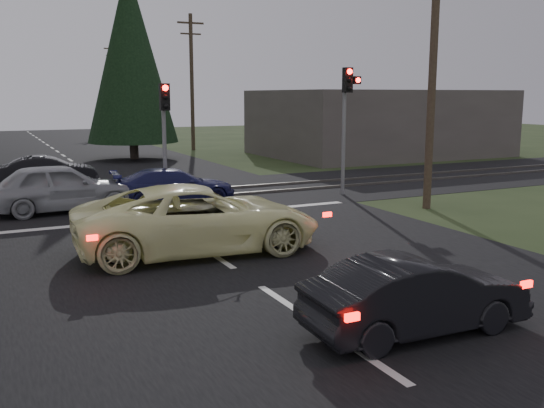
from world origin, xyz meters
TOP-DOWN VIEW (x-y plane):
  - ground at (0.00, 0.00)m, footprint 120.00×120.00m
  - road at (0.00, 10.00)m, footprint 14.00×100.00m
  - rail_corridor at (0.00, 12.00)m, footprint 120.00×8.00m
  - stop_line at (0.00, 8.20)m, footprint 13.00×0.35m
  - rail_near at (0.00, 11.20)m, footprint 120.00×0.12m
  - rail_far at (0.00, 12.80)m, footprint 120.00×0.12m
  - traffic_signal_right at (7.55, 9.47)m, footprint 0.68×0.48m
  - traffic_signal_center at (1.00, 10.68)m, footprint 0.32×0.48m
  - utility_pole_near at (8.50, 6.00)m, footprint 1.80×0.26m
  - utility_pole_mid at (8.50, 30.00)m, footprint 1.80×0.26m
  - utility_pole_far at (8.50, 55.00)m, footprint 1.80×0.26m
  - conifer_tree at (3.50, 26.00)m, footprint 5.20×5.20m
  - building_right at (18.00, 22.00)m, footprint 14.00×10.00m
  - cream_coupe at (-0.20, 3.91)m, footprint 6.01×3.12m
  - dark_hatchback at (1.22, -2.36)m, footprint 3.73×1.40m
  - silver_car at (-2.49, 10.67)m, footprint 4.73×2.08m
  - blue_sedan at (1.21, 10.50)m, footprint 4.37×2.14m
  - dark_car_far at (-2.28, 16.42)m, footprint 3.97×1.71m

SIDE VIEW (x-z plane):
  - ground at x=0.00m, z-range 0.00..0.00m
  - road at x=0.00m, z-range 0.00..0.01m
  - rail_corridor at x=0.00m, z-range 0.00..0.01m
  - stop_line at x=0.00m, z-range 0.01..0.01m
  - rail_near at x=0.00m, z-range 0.00..0.10m
  - rail_far at x=0.00m, z-range 0.00..0.10m
  - dark_hatchback at x=1.22m, z-range 0.00..1.22m
  - blue_sedan at x=1.21m, z-range 0.00..1.22m
  - dark_car_far at x=-2.28m, z-range 0.00..1.27m
  - silver_car at x=-2.49m, z-range 0.00..1.58m
  - cream_coupe at x=-0.20m, z-range 0.00..1.62m
  - building_right at x=18.00m, z-range 0.00..4.00m
  - traffic_signal_center at x=1.00m, z-range 0.76..4.86m
  - traffic_signal_right at x=7.55m, z-range 0.96..5.66m
  - utility_pole_near at x=8.50m, z-range 0.23..9.23m
  - utility_pole_mid at x=8.50m, z-range 0.23..9.23m
  - utility_pole_far at x=8.50m, z-range 0.23..9.23m
  - conifer_tree at x=3.50m, z-range 0.49..11.49m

